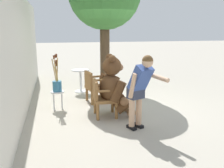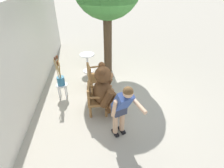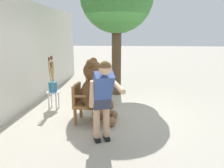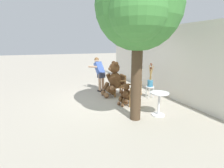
# 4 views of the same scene
# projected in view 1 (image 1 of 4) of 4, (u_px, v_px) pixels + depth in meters

# --- Properties ---
(ground_plane) EXTENTS (60.00, 60.00, 0.00)m
(ground_plane) POSITION_uv_depth(u_px,v_px,m) (121.00, 107.00, 6.48)
(ground_plane) COLOR #A8A091
(back_wall) EXTENTS (10.00, 0.16, 2.80)m
(back_wall) POSITION_uv_depth(u_px,v_px,m) (19.00, 55.00, 5.63)
(back_wall) COLOR silver
(back_wall) RESTS_ON ground
(wooden_chair_left) EXTENTS (0.58, 0.54, 0.86)m
(wooden_chair_left) POSITION_uv_depth(u_px,v_px,m) (103.00, 97.00, 5.68)
(wooden_chair_left) COLOR olive
(wooden_chair_left) RESTS_ON ground
(wooden_chair_right) EXTENTS (0.64, 0.61, 0.86)m
(wooden_chair_right) POSITION_uv_depth(u_px,v_px,m) (94.00, 86.00, 6.79)
(wooden_chair_right) COLOR olive
(wooden_chair_right) RESTS_ON ground
(teddy_bear_large) EXTENTS (0.86, 0.82, 1.43)m
(teddy_bear_large) POSITION_uv_depth(u_px,v_px,m) (114.00, 86.00, 5.69)
(teddy_bear_large) COLOR brown
(teddy_bear_large) RESTS_ON ground
(teddy_bear_small) EXTENTS (0.49, 0.49, 0.80)m
(teddy_bear_small) POSITION_uv_depth(u_px,v_px,m) (104.00, 88.00, 6.89)
(teddy_bear_small) COLOR brown
(teddy_bear_small) RESTS_ON ground
(person_visitor) EXTENTS (0.73, 0.66, 1.52)m
(person_visitor) POSITION_uv_depth(u_px,v_px,m) (140.00, 86.00, 4.81)
(person_visitor) COLOR black
(person_visitor) RESTS_ON ground
(white_stool) EXTENTS (0.34, 0.34, 0.46)m
(white_stool) POSITION_uv_depth(u_px,v_px,m) (58.00, 95.00, 6.22)
(white_stool) COLOR silver
(white_stool) RESTS_ON ground
(brush_bucket) EXTENTS (0.22, 0.22, 0.93)m
(brush_bucket) POSITION_uv_depth(u_px,v_px,m) (57.00, 83.00, 6.15)
(brush_bucket) COLOR teal
(brush_bucket) RESTS_ON white_stool
(round_side_table) EXTENTS (0.56, 0.56, 0.72)m
(round_side_table) POSITION_uv_depth(u_px,v_px,m) (81.00, 78.00, 7.90)
(round_side_table) COLOR silver
(round_side_table) RESTS_ON ground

